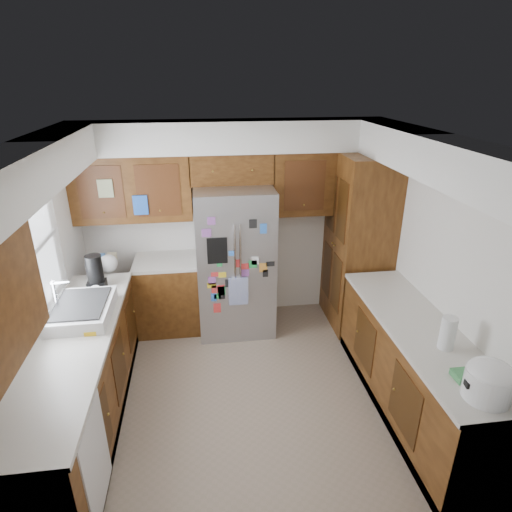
# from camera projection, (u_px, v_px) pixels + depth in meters

# --- Properties ---
(floor) EXTENTS (3.60, 3.60, 0.00)m
(floor) POSITION_uv_depth(u_px,v_px,m) (247.00, 388.00, 4.38)
(floor) COLOR gray
(floor) RESTS_ON ground
(room_shell) EXTENTS (3.64, 3.24, 2.52)m
(room_shell) POSITION_uv_depth(u_px,v_px,m) (230.00, 207.00, 3.98)
(room_shell) COLOR silver
(room_shell) RESTS_ON ground
(left_counter_run) EXTENTS (1.36, 3.20, 0.92)m
(left_counter_run) POSITION_uv_depth(u_px,v_px,m) (104.00, 363.00, 4.07)
(left_counter_run) COLOR #3E200B
(left_counter_run) RESTS_ON ground
(right_counter_run) EXTENTS (0.63, 2.25, 0.92)m
(right_counter_run) POSITION_uv_depth(u_px,v_px,m) (413.00, 372.00, 3.96)
(right_counter_run) COLOR #3E200B
(right_counter_run) RESTS_ON ground
(pantry) EXTENTS (0.60, 0.90, 2.15)m
(pantry) POSITION_uv_depth(u_px,v_px,m) (358.00, 243.00, 5.19)
(pantry) COLOR #3E200B
(pantry) RESTS_ON ground
(fridge) EXTENTS (0.90, 0.79, 1.80)m
(fridge) POSITION_uv_depth(u_px,v_px,m) (235.00, 261.00, 5.12)
(fridge) COLOR #A3A3A9
(fridge) RESTS_ON ground
(bridge_cabinet) EXTENTS (0.96, 0.34, 0.35)m
(bridge_cabinet) POSITION_uv_depth(u_px,v_px,m) (231.00, 168.00, 4.90)
(bridge_cabinet) COLOR #3E200B
(bridge_cabinet) RESTS_ON fridge
(fridge_top_items) EXTENTS (0.69, 0.30, 0.29)m
(fridge_top_items) POSITION_uv_depth(u_px,v_px,m) (222.00, 141.00, 4.72)
(fridge_top_items) COLOR #1A4EA8
(fridge_top_items) RESTS_ON bridge_cabinet
(sink_assembly) EXTENTS (0.52, 0.70, 0.37)m
(sink_assembly) POSITION_uv_depth(u_px,v_px,m) (82.00, 310.00, 3.89)
(sink_assembly) COLOR silver
(sink_assembly) RESTS_ON left_counter_run
(left_counter_clutter) EXTENTS (0.30, 0.87, 0.38)m
(left_counter_clutter) POSITION_uv_depth(u_px,v_px,m) (100.00, 268.00, 4.57)
(left_counter_clutter) COLOR black
(left_counter_clutter) RESTS_ON left_counter_run
(rice_cooker) EXTENTS (0.33, 0.32, 0.28)m
(rice_cooker) POSITION_uv_depth(u_px,v_px,m) (489.00, 380.00, 2.89)
(rice_cooker) COLOR white
(rice_cooker) RESTS_ON right_counter_run
(paper_towel) EXTENTS (0.12, 0.12, 0.28)m
(paper_towel) POSITION_uv_depth(u_px,v_px,m) (448.00, 333.00, 3.42)
(paper_towel) COLOR white
(paper_towel) RESTS_ON right_counter_run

